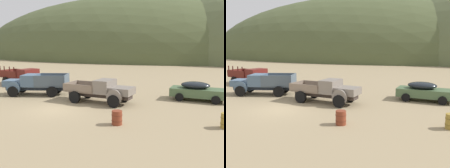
# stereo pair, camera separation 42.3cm
# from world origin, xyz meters

# --- Properties ---
(ground_plane) EXTENTS (300.00, 300.00, 0.00)m
(ground_plane) POSITION_xyz_m (0.00, 0.00, 0.00)
(ground_plane) COLOR #998460
(hill_far_right) EXTENTS (112.21, 53.46, 39.23)m
(hill_far_right) POSITION_xyz_m (-15.92, 64.99, 0.00)
(hill_far_right) COLOR #4C5633
(hill_far_right) RESTS_ON ground
(truck_oxblood) EXTENTS (6.71, 3.44, 2.16)m
(truck_oxblood) POSITION_xyz_m (-8.81, 7.85, 1.01)
(truck_oxblood) COLOR black
(truck_oxblood) RESTS_ON ground
(truck_chalk_blue) EXTENTS (6.03, 3.75, 1.91)m
(truck_chalk_blue) POSITION_xyz_m (-5.02, 3.88, 1.01)
(truck_chalk_blue) COLOR #262D39
(truck_chalk_blue) RESTS_ON ground
(truck_primer_gray) EXTENTS (5.77, 2.68, 1.89)m
(truck_primer_gray) POSITION_xyz_m (2.46, 3.18, 0.98)
(truck_primer_gray) COLOR #3D322D
(truck_primer_gray) RESTS_ON ground
(car_weathered_green) EXTENTS (4.83, 2.29, 1.57)m
(car_weathered_green) POSITION_xyz_m (9.57, 6.82, 0.82)
(car_weathered_green) COLOR #47603D
(car_weathered_green) RESTS_ON ground
(oil_drum_foreground) EXTENTS (0.65, 0.65, 0.84)m
(oil_drum_foreground) POSITION_xyz_m (5.23, -1.55, 0.42)
(oil_drum_foreground) COLOR brown
(oil_drum_foreground) RESTS_ON ground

